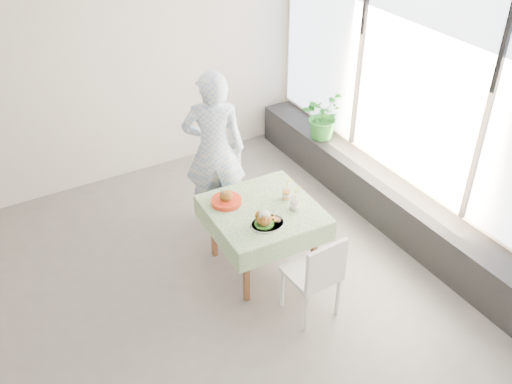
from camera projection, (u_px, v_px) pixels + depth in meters
floor at (163, 306)px, 5.53m from camera, size 6.00×6.00×0.00m
ceiling at (125, 19)px, 3.96m from camera, size 6.00×6.00×0.00m
wall_back at (67, 82)px, 6.53m from camera, size 6.00×0.02×2.80m
wall_right at (416, 107)px, 5.99m from camera, size 0.02×5.00×2.80m
window_pane at (417, 85)px, 5.84m from camera, size 0.01×4.80×2.18m
window_ledge at (387, 202)px, 6.56m from camera, size 0.40×4.80×0.50m
cafe_table at (263, 230)px, 5.77m from camera, size 1.09×1.09×0.74m
chair_far at (227, 207)px, 6.43m from camera, size 0.51×0.51×0.89m
chair_near at (311, 289)px, 5.33m from camera, size 0.45×0.45×0.92m
diner at (214, 150)px, 6.18m from camera, size 0.80×0.70×1.85m
main_dish at (266, 221)px, 5.35m from camera, size 0.33×0.33×0.17m
juice_cup_orange at (286, 194)px, 5.71m from camera, size 0.09×0.09×0.25m
juice_cup_lemonade at (295, 203)px, 5.56m from camera, size 0.10×0.10×0.29m
second_dish at (226, 200)px, 5.66m from camera, size 0.30×0.30×0.14m
potted_plant at (323, 115)px, 7.15m from camera, size 0.72×0.71×0.61m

